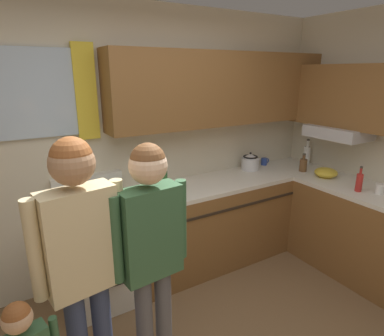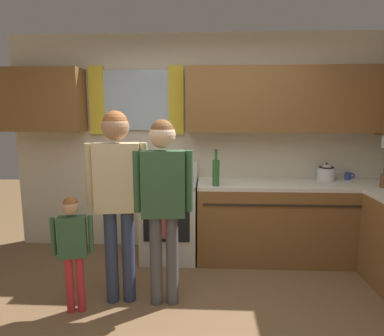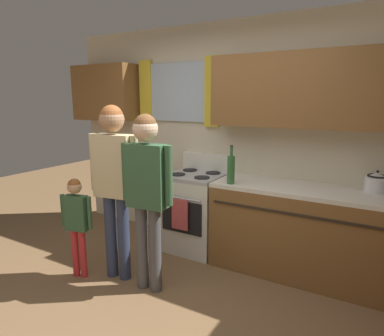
{
  "view_description": "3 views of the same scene",
  "coord_description": "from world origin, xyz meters",
  "px_view_note": "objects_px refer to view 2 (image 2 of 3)",
  "views": [
    {
      "loc": [
        -0.97,
        -1.06,
        1.99
      ],
      "look_at": [
        0.15,
        0.8,
        1.35
      ],
      "focal_mm": 30.4,
      "sensor_mm": 36.0,
      "label": 1
    },
    {
      "loc": [
        0.08,
        -2.17,
        1.66
      ],
      "look_at": [
        -0.06,
        0.81,
        1.18
      ],
      "focal_mm": 31.04,
      "sensor_mm": 36.0,
      "label": 2
    },
    {
      "loc": [
        1.48,
        -1.72,
        1.74
      ],
      "look_at": [
        0.0,
        0.83,
        1.13
      ],
      "focal_mm": 31.32,
      "sensor_mm": 36.0,
      "label": 3
    }
  ],
  "objects_px": {
    "adult_holding_child": "(117,185)",
    "adult_in_plaid": "(163,191)",
    "stovetop_kettle": "(326,172)",
    "small_child": "(73,241)",
    "mug_cobalt_blue": "(348,176)",
    "bottle_squat_brown": "(384,180)",
    "bottle_wine_green": "(216,172)",
    "stove_oven": "(170,218)"
  },
  "relations": [
    {
      "from": "bottle_wine_green",
      "to": "stove_oven",
      "type": "bearing_deg",
      "value": 157.88
    },
    {
      "from": "adult_holding_child",
      "to": "adult_in_plaid",
      "type": "height_order",
      "value": "adult_holding_child"
    },
    {
      "from": "stovetop_kettle",
      "to": "adult_in_plaid",
      "type": "bearing_deg",
      "value": -146.89
    },
    {
      "from": "small_child",
      "to": "adult_in_plaid",
      "type": "bearing_deg",
      "value": 12.83
    },
    {
      "from": "bottle_wine_green",
      "to": "small_child",
      "type": "distance_m",
      "value": 1.58
    },
    {
      "from": "stovetop_kettle",
      "to": "small_child",
      "type": "distance_m",
      "value": 2.83
    },
    {
      "from": "bottle_squat_brown",
      "to": "adult_holding_child",
      "type": "xyz_separation_m",
      "value": [
        -2.62,
        -0.76,
        0.09
      ]
    },
    {
      "from": "mug_cobalt_blue",
      "to": "stovetop_kettle",
      "type": "relative_size",
      "value": 0.42
    },
    {
      "from": "bottle_squat_brown",
      "to": "stove_oven",
      "type": "bearing_deg",
      "value": 174.78
    },
    {
      "from": "bottle_squat_brown",
      "to": "mug_cobalt_blue",
      "type": "distance_m",
      "value": 0.47
    },
    {
      "from": "small_child",
      "to": "bottle_wine_green",
      "type": "bearing_deg",
      "value": 38.35
    },
    {
      "from": "stove_oven",
      "to": "bottle_squat_brown",
      "type": "bearing_deg",
      "value": -5.22
    },
    {
      "from": "stovetop_kettle",
      "to": "adult_holding_child",
      "type": "height_order",
      "value": "adult_holding_child"
    },
    {
      "from": "stove_oven",
      "to": "adult_in_plaid",
      "type": "distance_m",
      "value": 1.14
    },
    {
      "from": "bottle_wine_green",
      "to": "bottle_squat_brown",
      "type": "relative_size",
      "value": 1.92
    },
    {
      "from": "bottle_squat_brown",
      "to": "stovetop_kettle",
      "type": "bearing_deg",
      "value": 143.08
    },
    {
      "from": "bottle_wine_green",
      "to": "small_child",
      "type": "xyz_separation_m",
      "value": [
        -1.2,
        -0.95,
        -0.42
      ]
    },
    {
      "from": "bottle_squat_brown",
      "to": "small_child",
      "type": "xyz_separation_m",
      "value": [
        -2.96,
        -0.95,
        -0.35
      ]
    },
    {
      "from": "adult_holding_child",
      "to": "small_child",
      "type": "bearing_deg",
      "value": -151.13
    },
    {
      "from": "small_child",
      "to": "bottle_squat_brown",
      "type": "bearing_deg",
      "value": 17.8
    },
    {
      "from": "bottle_squat_brown",
      "to": "small_child",
      "type": "bearing_deg",
      "value": -162.2
    },
    {
      "from": "stove_oven",
      "to": "bottle_wine_green",
      "type": "bearing_deg",
      "value": -22.12
    },
    {
      "from": "bottle_squat_brown",
      "to": "adult_in_plaid",
      "type": "distance_m",
      "value": 2.36
    },
    {
      "from": "mug_cobalt_blue",
      "to": "adult_holding_child",
      "type": "bearing_deg",
      "value": -153.97
    },
    {
      "from": "bottle_squat_brown",
      "to": "adult_in_plaid",
      "type": "relative_size",
      "value": 0.13
    },
    {
      "from": "stove_oven",
      "to": "mug_cobalt_blue",
      "type": "xyz_separation_m",
      "value": [
        2.1,
        0.21,
        0.48
      ]
    },
    {
      "from": "stovetop_kettle",
      "to": "adult_in_plaid",
      "type": "distance_m",
      "value": 2.09
    },
    {
      "from": "adult_holding_child",
      "to": "bottle_squat_brown",
      "type": "bearing_deg",
      "value": 16.24
    },
    {
      "from": "adult_holding_child",
      "to": "adult_in_plaid",
      "type": "xyz_separation_m",
      "value": [
        0.4,
        -0.02,
        -0.05
      ]
    },
    {
      "from": "bottle_squat_brown",
      "to": "adult_holding_child",
      "type": "height_order",
      "value": "adult_holding_child"
    },
    {
      "from": "adult_holding_child",
      "to": "small_child",
      "type": "xyz_separation_m",
      "value": [
        -0.34,
        -0.19,
        -0.44
      ]
    },
    {
      "from": "adult_holding_child",
      "to": "adult_in_plaid",
      "type": "bearing_deg",
      "value": -2.87
    },
    {
      "from": "bottle_wine_green",
      "to": "adult_holding_child",
      "type": "bearing_deg",
      "value": -138.46
    },
    {
      "from": "bottle_squat_brown",
      "to": "stovetop_kettle",
      "type": "height_order",
      "value": "stovetop_kettle"
    },
    {
      "from": "adult_holding_child",
      "to": "stove_oven",
      "type": "bearing_deg",
      "value": 71.13
    },
    {
      "from": "bottle_wine_green",
      "to": "mug_cobalt_blue",
      "type": "relative_size",
      "value": 3.43
    },
    {
      "from": "stovetop_kettle",
      "to": "adult_holding_child",
      "type": "distance_m",
      "value": 2.42
    },
    {
      "from": "stove_oven",
      "to": "bottle_wine_green",
      "type": "xyz_separation_m",
      "value": [
        0.53,
        -0.21,
        0.58
      ]
    },
    {
      "from": "mug_cobalt_blue",
      "to": "bottle_squat_brown",
      "type": "bearing_deg",
      "value": -65.14
    },
    {
      "from": "stovetop_kettle",
      "to": "adult_in_plaid",
      "type": "height_order",
      "value": "adult_in_plaid"
    },
    {
      "from": "mug_cobalt_blue",
      "to": "bottle_wine_green",
      "type": "bearing_deg",
      "value": -164.83
    },
    {
      "from": "bottle_squat_brown",
      "to": "adult_holding_child",
      "type": "distance_m",
      "value": 2.73
    }
  ]
}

